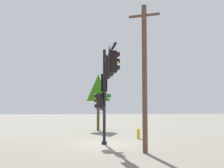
{
  "coord_description": "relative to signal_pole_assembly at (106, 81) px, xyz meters",
  "views": [
    {
      "loc": [
        18.73,
        -1.21,
        2.67
      ],
      "look_at": [
        0.73,
        0.46,
        4.04
      ],
      "focal_mm": 43.99,
      "sensor_mm": 36.0,
      "label": 1
    }
  ],
  "objects": [
    {
      "name": "signal_pole_assembly",
      "position": [
        0.0,
        0.0,
        0.0
      ],
      "size": [
        6.58,
        1.15,
        6.48
      ],
      "color": "black",
      "rests_on": "ground_plane"
    },
    {
      "name": "ground_plane",
      "position": [
        -1.63,
        -0.0,
        -4.17
      ],
      "size": [
        120.0,
        120.0,
        0.0
      ],
      "primitive_type": "plane",
      "color": "gray"
    },
    {
      "name": "tree_far",
      "position": [
        -11.81,
        0.02,
        0.28
      ],
      "size": [
        2.54,
        2.54,
        5.9
      ],
      "color": "brown",
      "rests_on": "ground_plane"
    },
    {
      "name": "utility_pole",
      "position": [
        1.89,
        2.06,
        0.16
      ],
      "size": [
        0.88,
        1.68,
        8.41
      ],
      "color": "brown",
      "rests_on": "ground_plane"
    },
    {
      "name": "fire_hydrant",
      "position": [
        -4.54,
        2.9,
        -3.76
      ],
      "size": [
        0.33,
        0.24,
        0.83
      ],
      "color": "#DDB70A",
      "rests_on": "ground_plane"
    }
  ]
}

